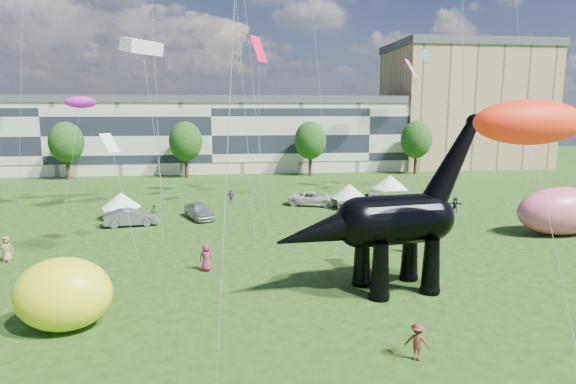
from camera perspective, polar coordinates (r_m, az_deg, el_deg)
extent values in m
plane|color=#16330C|center=(27.25, 4.69, -13.21)|extent=(220.00, 220.00, 0.00)
cube|color=beige|center=(86.75, -8.90, 6.48)|extent=(78.00, 11.00, 12.00)
cube|color=tan|center=(100.34, 20.05, 9.29)|extent=(28.00, 18.00, 22.00)
cylinder|color=#382314|center=(81.94, -24.59, 2.46)|extent=(0.56, 0.56, 3.20)
ellipsoid|color=#14380F|center=(81.56, -24.82, 5.75)|extent=(5.20, 5.20, 6.24)
cylinder|color=#382314|center=(78.39, -11.94, 2.84)|extent=(0.56, 0.56, 3.20)
ellipsoid|color=#14380F|center=(77.99, -12.06, 6.28)|extent=(5.20, 5.20, 6.24)
cylinder|color=#382314|center=(79.21, 2.64, 3.10)|extent=(0.56, 0.56, 3.20)
ellipsoid|color=#14380F|center=(78.81, 2.67, 6.51)|extent=(5.20, 5.20, 6.24)
cylinder|color=#382314|center=(84.10, 14.84, 3.17)|extent=(0.56, 0.56, 3.20)
ellipsoid|color=#14380F|center=(83.73, 14.98, 6.38)|extent=(5.20, 5.20, 6.24)
cone|color=black|center=(27.88, 10.87, -9.23)|extent=(1.30, 1.30, 3.27)
sphere|color=black|center=(28.38, 10.78, -11.98)|extent=(1.20, 1.20, 1.20)
cone|color=black|center=(29.92, 8.75, -7.85)|extent=(1.30, 1.30, 3.27)
sphere|color=black|center=(30.38, 8.68, -10.44)|extent=(1.20, 1.20, 1.20)
cone|color=black|center=(29.47, 16.60, -8.42)|extent=(1.30, 1.30, 3.27)
sphere|color=black|center=(29.94, 16.46, -11.05)|extent=(1.20, 1.20, 1.20)
cone|color=black|center=(31.41, 14.21, -7.19)|extent=(1.30, 1.30, 3.27)
sphere|color=black|center=(31.85, 14.10, -9.68)|extent=(1.20, 1.20, 1.20)
cylinder|color=black|center=(28.90, 12.64, -3.23)|extent=(5.00, 3.65, 2.94)
sphere|color=black|center=(27.88, 8.51, -3.57)|extent=(2.94, 2.94, 2.94)
sphere|color=black|center=(30.06, 16.47, -2.90)|extent=(2.84, 2.84, 2.84)
cone|color=black|center=(30.31, 18.87, 3.14)|extent=(4.32, 2.29, 5.78)
sphere|color=black|center=(30.94, 21.16, 7.78)|extent=(0.92, 0.92, 0.92)
cylinder|color=black|center=(31.14, 21.64, 7.66)|extent=(0.83, 0.60, 0.48)
cone|color=black|center=(27.11, 4.16, -4.65)|extent=(6.07, 3.20, 3.20)
imported|color=#AEAEB2|center=(48.28, -10.51, -2.18)|extent=(3.64, 5.25, 1.66)
imported|color=slate|center=(46.90, -18.09, -2.88)|extent=(5.07, 2.49, 1.60)
imported|color=silver|center=(54.23, 3.05, -0.77)|extent=(6.31, 4.44, 1.60)
imported|color=#595960|center=(54.35, 10.14, -0.99)|extent=(2.59, 5.08, 1.41)
cube|color=silver|center=(53.00, 7.25, -0.73)|extent=(3.20, 3.20, 0.12)
cone|color=silver|center=(52.86, 7.27, 0.14)|extent=(4.06, 4.06, 1.52)
cylinder|color=#999999|center=(51.47, 5.99, -1.65)|extent=(0.06, 0.06, 1.12)
cylinder|color=#999999|center=(52.03, 9.08, -1.59)|extent=(0.06, 0.06, 1.12)
cylinder|color=#999999|center=(54.22, 5.47, -1.06)|extent=(0.06, 0.06, 1.12)
cylinder|color=#999999|center=(54.76, 8.41, -1.02)|extent=(0.06, 0.06, 1.12)
cube|color=white|center=(59.71, 11.98, 0.37)|extent=(3.67, 3.67, 0.13)
cone|color=white|center=(59.58, 12.01, 1.19)|extent=(4.65, 4.65, 1.62)
cylinder|color=#999999|center=(57.80, 11.31, -0.51)|extent=(0.06, 0.06, 1.19)
cylinder|color=#999999|center=(59.21, 13.93, -0.37)|extent=(0.06, 0.06, 1.19)
cylinder|color=#999999|center=(60.48, 10.03, -0.02)|extent=(0.06, 0.06, 1.19)
cylinder|color=#999999|center=(61.83, 12.57, 0.10)|extent=(0.06, 0.06, 1.19)
cube|color=white|center=(50.35, -19.13, -1.77)|extent=(3.32, 3.32, 0.12)
cone|color=white|center=(50.21, -19.18, -0.89)|extent=(4.21, 4.21, 1.48)
cylinder|color=#999999|center=(49.25, -20.82, -2.76)|extent=(0.06, 0.06, 1.09)
cylinder|color=#999999|center=(49.01, -17.61, -2.64)|extent=(0.06, 0.06, 1.09)
cylinder|color=#999999|center=(51.94, -20.50, -2.13)|extent=(0.06, 0.06, 1.09)
cylinder|color=#999999|center=(51.71, -17.45, -2.01)|extent=(0.06, 0.06, 1.09)
ellipsoid|color=#EA5B80|center=(47.51, 29.73, -1.97)|extent=(8.48, 4.57, 4.14)
ellipsoid|color=yellow|center=(26.18, -25.08, -10.89)|extent=(4.85, 3.84, 3.58)
imported|color=#305E79|center=(70.01, 19.06, 1.15)|extent=(0.56, 0.74, 1.81)
imported|color=#283394|center=(37.51, 13.90, -5.72)|extent=(0.68, 0.52, 1.65)
imported|color=olive|center=(40.88, 13.66, -4.31)|extent=(1.26, 1.35, 1.83)
imported|color=#4F2E67|center=(55.48, -6.81, -0.58)|extent=(1.02, 0.73, 1.61)
imported|color=black|center=(53.32, 19.19, -1.44)|extent=(1.62, 0.92, 1.66)
imported|color=#3C8E38|center=(47.51, -15.50, -2.43)|extent=(1.03, 1.13, 1.88)
imported|color=maroon|center=(32.73, -9.70, -7.67)|extent=(1.01, 0.78, 1.83)
imported|color=brown|center=(22.19, 15.10, -16.74)|extent=(1.24, 1.08, 1.66)
imported|color=#A57D52|center=(39.50, -30.39, -5.86)|extent=(0.93, 0.64, 1.85)
plane|color=red|center=(58.64, -3.45, 16.55)|extent=(2.57, 3.30, 3.00)
plane|color=silver|center=(38.94, -20.35, 5.50)|extent=(1.59, 1.90, 1.39)
plane|color=blue|center=(56.72, 15.91, 15.29)|extent=(1.22, 1.08, 1.34)
plane|color=#E13E98|center=(64.74, 14.42, 14.03)|extent=(2.69, 3.02, 2.30)
ellipsoid|color=#A617A6|center=(58.19, -23.35, 9.75)|extent=(3.67, 3.11, 1.32)
ellipsoid|color=#FB2D10|center=(25.98, 26.69, 7.40)|extent=(5.18, 6.05, 2.18)
cube|color=white|center=(50.16, -16.92, 16.14)|extent=(3.96, 4.23, 1.56)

